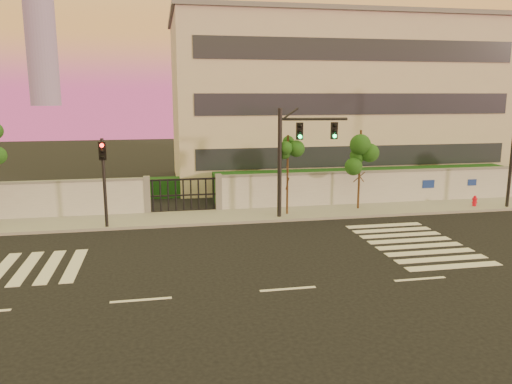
% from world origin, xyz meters
% --- Properties ---
extents(ground, '(120.00, 120.00, 0.00)m').
position_xyz_m(ground, '(0.00, 0.00, 0.00)').
color(ground, black).
rests_on(ground, ground).
extents(sidewalk, '(60.00, 3.00, 0.15)m').
position_xyz_m(sidewalk, '(0.00, 10.50, 0.07)').
color(sidewalk, gray).
rests_on(sidewalk, ground).
extents(perimeter_wall, '(60.00, 0.36, 2.20)m').
position_xyz_m(perimeter_wall, '(0.10, 12.00, 1.07)').
color(perimeter_wall, '#AFB2B7').
rests_on(perimeter_wall, ground).
extents(hedge_row, '(41.00, 4.25, 1.80)m').
position_xyz_m(hedge_row, '(1.17, 14.74, 0.82)').
color(hedge_row, '#12340F').
rests_on(hedge_row, ground).
extents(institutional_building, '(24.40, 12.40, 12.25)m').
position_xyz_m(institutional_building, '(9.00, 21.99, 6.16)').
color(institutional_building, beige).
rests_on(institutional_building, ground).
extents(road_markings, '(57.00, 7.62, 0.02)m').
position_xyz_m(road_markings, '(-1.58, 3.76, 0.01)').
color(road_markings, silver).
rests_on(road_markings, ground).
extents(street_tree_d, '(1.37, 1.09, 4.50)m').
position_xyz_m(street_tree_d, '(2.60, 10.18, 3.31)').
color(street_tree_d, '#382314').
rests_on(street_tree_d, ground).
extents(street_tree_e, '(1.49, 1.19, 4.67)m').
position_xyz_m(street_tree_e, '(6.98, 10.71, 3.44)').
color(street_tree_e, '#382314').
rests_on(street_tree_e, ground).
extents(traffic_signal_main, '(3.75, 0.53, 5.94)m').
position_xyz_m(traffic_signal_main, '(2.76, 9.66, 3.75)').
color(traffic_signal_main, black).
rests_on(traffic_signal_main, ground).
extents(traffic_signal_secondary, '(0.36, 0.34, 4.56)m').
position_xyz_m(traffic_signal_secondary, '(-6.96, 9.26, 2.90)').
color(traffic_signal_secondary, black).
rests_on(traffic_signal_secondary, ground).
extents(fire_hydrant, '(0.30, 0.29, 0.78)m').
position_xyz_m(fire_hydrant, '(13.96, 9.94, 0.39)').
color(fire_hydrant, red).
rests_on(fire_hydrant, ground).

